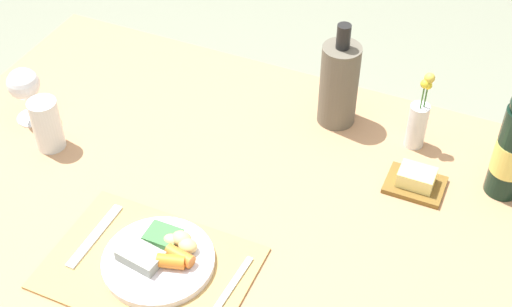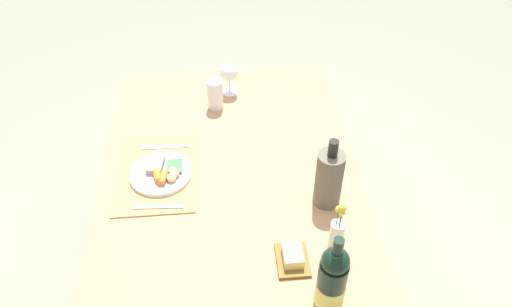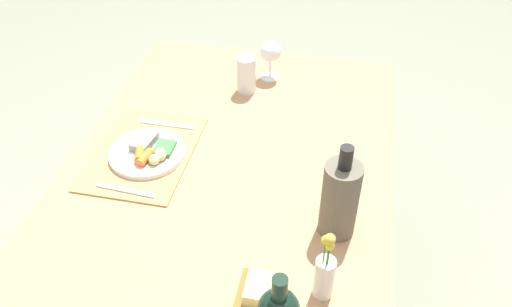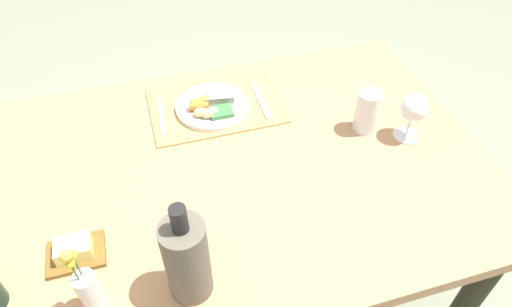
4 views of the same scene
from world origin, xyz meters
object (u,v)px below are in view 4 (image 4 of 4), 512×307
(water_tumbler, at_px, (366,114))
(knife, at_px, (161,117))
(cooler_bottle, at_px, (187,259))
(flower_vase, at_px, (88,289))
(dining_table, at_px, (228,189))
(wine_glass, at_px, (414,109))
(butter_dish, at_px, (75,251))
(fork, at_px, (261,101))
(dinner_plate, at_px, (212,106))

(water_tumbler, bearing_deg, knife, -20.69)
(knife, distance_m, cooler_bottle, 0.60)
(water_tumbler, distance_m, flower_vase, 0.87)
(dining_table, relative_size, wine_glass, 9.94)
(flower_vase, bearing_deg, water_tumbler, -155.88)
(wine_glass, distance_m, butter_dish, 0.96)
(water_tumbler, relative_size, flower_vase, 0.63)
(fork, xyz_separation_m, flower_vase, (0.54, 0.56, 0.06))
(dinner_plate, height_order, cooler_bottle, cooler_bottle)
(flower_vase, bearing_deg, wine_glass, -162.14)
(dining_table, distance_m, wine_glass, 0.57)
(dinner_plate, xyz_separation_m, flower_vase, (0.38, 0.57, 0.05))
(fork, relative_size, water_tumbler, 1.40)
(fork, height_order, knife, same)
(dinner_plate, distance_m, cooler_bottle, 0.61)
(fork, xyz_separation_m, knife, (0.32, -0.01, 0.00))
(dining_table, bearing_deg, knife, -61.13)
(cooler_bottle, xyz_separation_m, wine_glass, (-0.70, -0.30, -0.01))
(knife, height_order, water_tumbler, water_tumbler)
(fork, distance_m, water_tumbler, 0.33)
(knife, height_order, butter_dish, butter_dish)
(fork, height_order, cooler_bottle, cooler_bottle)
(dinner_plate, distance_m, water_tumbler, 0.47)
(cooler_bottle, relative_size, butter_dish, 2.11)
(knife, relative_size, butter_dish, 1.37)
(dining_table, xyz_separation_m, knife, (0.14, -0.26, 0.10))
(dinner_plate, height_order, flower_vase, flower_vase)
(dinner_plate, bearing_deg, cooler_bottle, 73.30)
(dining_table, relative_size, fork, 7.91)
(dinner_plate, distance_m, fork, 0.16)
(knife, bearing_deg, cooler_bottle, 92.01)
(water_tumbler, bearing_deg, flower_vase, 24.12)
(fork, distance_m, knife, 0.32)
(dinner_plate, bearing_deg, knife, -2.78)
(fork, height_order, wine_glass, wine_glass)
(dining_table, height_order, cooler_bottle, cooler_bottle)
(dinner_plate, relative_size, wine_glass, 1.55)
(dining_table, relative_size, butter_dish, 11.24)
(water_tumbler, distance_m, wine_glass, 0.13)
(dining_table, distance_m, fork, 0.32)
(dining_table, relative_size, dinner_plate, 6.40)
(flower_vase, bearing_deg, cooler_bottle, 176.30)
(knife, bearing_deg, fork, -178.51)
(dining_table, distance_m, cooler_bottle, 0.42)
(wine_glass, height_order, flower_vase, flower_vase)
(wine_glass, bearing_deg, dining_table, -2.64)
(dinner_plate, bearing_deg, wine_glass, 152.29)
(dining_table, bearing_deg, dinner_plate, -93.61)
(dining_table, height_order, water_tumbler, water_tumbler)
(water_tumbler, height_order, wine_glass, wine_glass)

